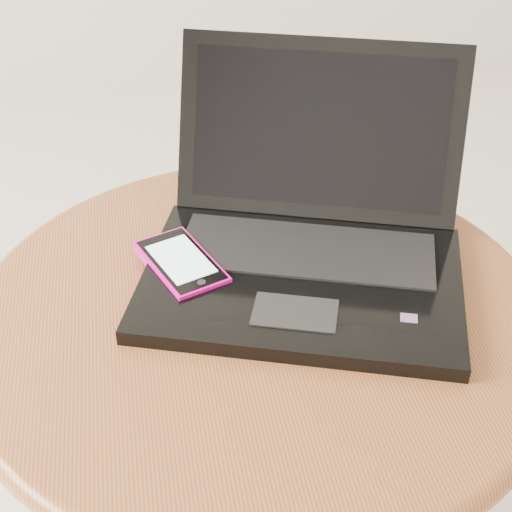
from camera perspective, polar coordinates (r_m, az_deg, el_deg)
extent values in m
cylinder|color=#633410|center=(1.09, 0.17, -14.44)|extent=(0.11, 0.11, 0.47)
cylinder|color=brown|center=(0.91, 0.20, -4.16)|extent=(0.65, 0.65, 0.03)
torus|color=brown|center=(0.91, 0.20, -4.16)|extent=(0.68, 0.68, 0.03)
cube|color=black|center=(0.91, 3.37, -1.98)|extent=(0.44, 0.37, 0.02)
cube|color=black|center=(0.94, 3.74, 0.44)|extent=(0.33, 0.21, 0.00)
cube|color=black|center=(0.85, 2.90, -4.17)|extent=(0.11, 0.08, 0.00)
cube|color=red|center=(0.86, 11.23, -4.52)|extent=(0.02, 0.02, 0.00)
cube|color=black|center=(0.99, 4.71, 9.30)|extent=(0.37, 0.21, 0.21)
cube|color=black|center=(0.99, 4.69, 9.28)|extent=(0.33, 0.17, 0.18)
cube|color=black|center=(0.94, -4.48, -0.89)|extent=(0.09, 0.13, 0.01)
cube|color=#A90C4F|center=(0.98, -5.70, 1.06)|extent=(0.06, 0.02, 0.00)
cube|color=#E50A92|center=(0.93, -5.55, -0.62)|extent=(0.11, 0.14, 0.01)
cube|color=black|center=(0.92, -5.57, -0.26)|extent=(0.10, 0.13, 0.00)
cube|color=silver|center=(0.92, -5.58, -0.22)|extent=(0.08, 0.10, 0.00)
cylinder|color=black|center=(0.89, -4.04, -1.94)|extent=(0.01, 0.01, 0.00)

